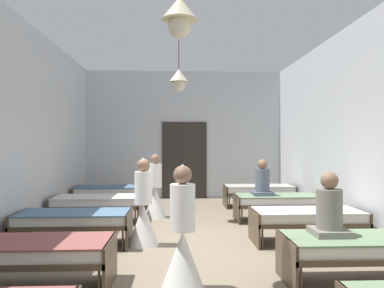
# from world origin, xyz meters

# --- Properties ---
(ground_plane) EXTENTS (6.70, 11.23, 0.10)m
(ground_plane) POSITION_xyz_m (0.00, 0.00, -0.05)
(ground_plane) COLOR #7A6B56
(room_shell) EXTENTS (6.50, 10.83, 4.00)m
(room_shell) POSITION_xyz_m (-0.00, 1.30, 2.00)
(room_shell) COLOR silver
(room_shell) RESTS_ON ground
(bed_left_row_1) EXTENTS (1.90, 0.84, 0.57)m
(bed_left_row_1) POSITION_xyz_m (-2.00, -1.85, 0.44)
(bed_left_row_1) COLOR #473828
(bed_left_row_1) RESTS_ON ground
(bed_right_row_1) EXTENTS (1.90, 0.84, 0.57)m
(bed_right_row_1) POSITION_xyz_m (2.00, -1.85, 0.44)
(bed_right_row_1) COLOR #473828
(bed_right_row_1) RESTS_ON ground
(bed_left_row_2) EXTENTS (1.90, 0.84, 0.57)m
(bed_left_row_2) POSITION_xyz_m (-2.00, 0.00, 0.44)
(bed_left_row_2) COLOR #473828
(bed_left_row_2) RESTS_ON ground
(bed_right_row_2) EXTENTS (1.90, 0.84, 0.57)m
(bed_right_row_2) POSITION_xyz_m (2.00, 0.00, 0.44)
(bed_right_row_2) COLOR #473828
(bed_right_row_2) RESTS_ON ground
(bed_left_row_3) EXTENTS (1.90, 0.84, 0.57)m
(bed_left_row_3) POSITION_xyz_m (-2.00, 1.85, 0.44)
(bed_left_row_3) COLOR #473828
(bed_left_row_3) RESTS_ON ground
(bed_right_row_3) EXTENTS (1.90, 0.84, 0.57)m
(bed_right_row_3) POSITION_xyz_m (2.00, 1.85, 0.44)
(bed_right_row_3) COLOR #473828
(bed_right_row_3) RESTS_ON ground
(bed_left_row_4) EXTENTS (1.90, 0.84, 0.57)m
(bed_left_row_4) POSITION_xyz_m (-2.00, 3.69, 0.44)
(bed_left_row_4) COLOR #473828
(bed_left_row_4) RESTS_ON ground
(bed_right_row_4) EXTENTS (1.90, 0.84, 0.57)m
(bed_right_row_4) POSITION_xyz_m (2.00, 3.69, 0.44)
(bed_right_row_4) COLOR #473828
(bed_right_row_4) RESTS_ON ground
(nurse_near_aisle) EXTENTS (0.52, 0.52, 1.49)m
(nurse_near_aisle) POSITION_xyz_m (-0.76, 2.36, 0.53)
(nurse_near_aisle) COLOR white
(nurse_near_aisle) RESTS_ON ground
(nurse_mid_aisle) EXTENTS (0.52, 0.52, 1.49)m
(nurse_mid_aisle) POSITION_xyz_m (-0.20, -1.97, 0.53)
(nurse_mid_aisle) COLOR white
(nurse_mid_aisle) RESTS_ON ground
(nurse_far_aisle) EXTENTS (0.52, 0.52, 1.49)m
(nurse_far_aisle) POSITION_xyz_m (-0.83, -0.03, 0.53)
(nurse_far_aisle) COLOR white
(nurse_far_aisle) RESTS_ON ground
(patient_seated_primary) EXTENTS (0.44, 0.44, 0.80)m
(patient_seated_primary) POSITION_xyz_m (1.65, 1.82, 0.87)
(patient_seated_primary) COLOR #515B70
(patient_seated_primary) RESTS_ON bed_right_row_3
(patient_seated_secondary) EXTENTS (0.44, 0.44, 0.80)m
(patient_seated_secondary) POSITION_xyz_m (1.65, -1.75, 0.87)
(patient_seated_secondary) COLOR slate
(patient_seated_secondary) RESTS_ON bed_right_row_1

